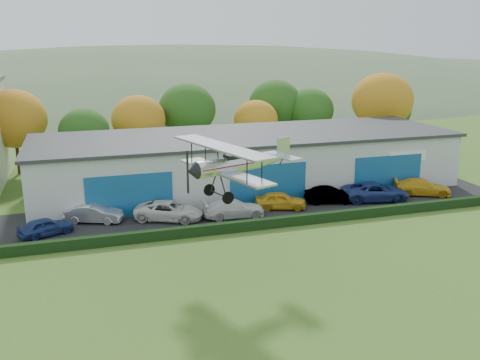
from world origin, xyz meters
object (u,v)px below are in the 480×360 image
object	(u,v)px
car_3	(234,208)
car_5	(330,195)
car_1	(94,213)
car_2	(169,211)
car_0	(46,227)
car_4	(281,200)
hangar	(247,160)
car_6	(375,192)
car_7	(422,187)
biplane	(237,162)

from	to	relation	value
car_3	car_5	distance (m)	9.29
car_1	car_2	world-z (taller)	car_2
car_0	car_4	distance (m)	18.96
car_1	car_4	xyz separation A→B (m)	(15.40, -1.19, -0.00)
hangar	car_3	bearing A→B (deg)	-114.59
car_6	car_7	distance (m)	5.13
hangar	car_6	xyz separation A→B (m)	(9.53, -7.99, -1.78)
car_7	biplane	bearing A→B (deg)	140.29
car_4	car_6	xyz separation A→B (m)	(9.03, -0.29, 0.09)
car_6	car_5	bearing A→B (deg)	95.55
hangar	car_0	size ratio (longest dim) A/B	10.21
car_0	car_6	size ratio (longest dim) A/B	0.67
car_5	biplane	size ratio (longest dim) A/B	0.50
biplane	car_2	bearing A→B (deg)	85.92
biplane	car_0	bearing A→B (deg)	123.31
car_0	car_3	bearing A→B (deg)	-113.32
car_3	car_4	size ratio (longest dim) A/B	1.17
car_0	car_1	world-z (taller)	car_1
car_2	hangar	bearing A→B (deg)	-25.78
car_1	biplane	world-z (taller)	biplane
car_2	car_5	bearing A→B (deg)	-65.26
hangar	car_1	size ratio (longest dim) A/B	9.06
car_7	car_0	bearing A→B (deg)	115.88
car_5	car_7	distance (m)	9.38
car_0	biplane	distance (m)	16.41
car_4	car_7	world-z (taller)	car_7
car_1	biplane	distance (m)	15.41
hangar	car_6	world-z (taller)	hangar
car_1	car_7	bearing A→B (deg)	-71.04
car_1	biplane	bearing A→B (deg)	-122.35
car_5	car_7	bearing A→B (deg)	-77.45
car_6	car_7	bearing A→B (deg)	-75.18
car_6	car_0	bearing A→B (deg)	102.94
hangar	car_7	xyz separation A→B (m)	(14.65, -7.74, -1.86)
hangar	car_1	bearing A→B (deg)	-156.37
car_3	hangar	bearing A→B (deg)	-21.75
car_4	biplane	size ratio (longest dim) A/B	0.49
hangar	car_5	world-z (taller)	hangar
car_2	biplane	bearing A→B (deg)	-141.77
car_2	car_4	distance (m)	9.61
car_1	car_7	distance (m)	29.57
car_7	biplane	world-z (taller)	biplane
hangar	car_7	size ratio (longest dim) A/B	7.84
car_3	car_4	distance (m)	4.54
car_4	car_5	distance (m)	4.77
hangar	car_2	xyz separation A→B (m)	(-9.11, -7.70, -1.85)
car_1	car_2	bearing A→B (deg)	-80.26
hangar	car_3	size ratio (longest dim) A/B	8.05
car_0	hangar	bearing A→B (deg)	-88.04
car_2	car_4	size ratio (longest dim) A/B	1.26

